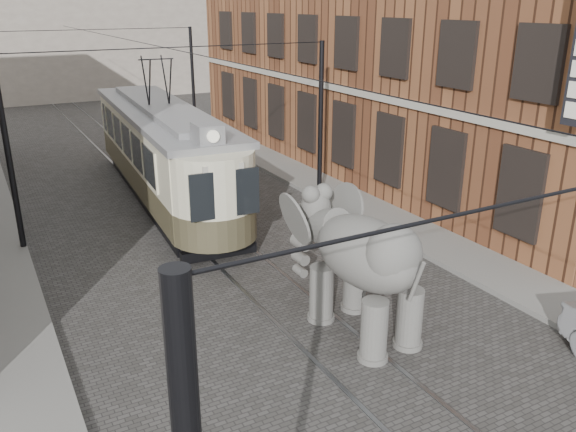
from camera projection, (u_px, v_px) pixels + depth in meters
ground at (271, 289)px, 15.95m from camera, size 120.00×120.00×0.00m
tram_rails at (271, 288)px, 15.95m from camera, size 1.54×80.00×0.02m
sidewalk_right at (439, 245)px, 18.62m from camera, size 2.00×60.00×0.15m
sidewalk_left at (9, 350)px, 13.01m from camera, size 2.00×60.00×0.15m
brick_building at (397, 33)px, 26.25m from camera, size 8.00×26.00×12.00m
distant_block at (41, 6)px, 46.53m from camera, size 28.00×10.00×14.00m
catenary at (194, 144)px, 18.95m from camera, size 11.00×30.20×6.00m
tram at (161, 130)px, 22.43m from camera, size 3.70×13.73×5.39m
elephant at (365, 271)px, 13.33m from camera, size 3.07×5.26×3.14m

